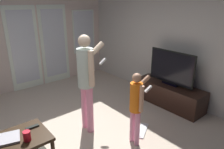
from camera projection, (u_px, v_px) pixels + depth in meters
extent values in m
cube|color=beige|center=(70.00, 145.00, 3.20)|extent=(5.22, 5.40, 0.02)
cube|color=beige|center=(7.00, 35.00, 4.67)|extent=(5.22, 0.06, 2.69)
cube|color=white|center=(24.00, 50.00, 4.96)|extent=(0.74, 0.02, 2.02)
cube|color=silver|center=(24.00, 48.00, 4.93)|extent=(0.58, 0.01, 1.72)
cube|color=white|center=(55.00, 45.00, 5.43)|extent=(0.74, 0.02, 2.02)
cube|color=silver|center=(55.00, 43.00, 5.41)|extent=(0.58, 0.01, 1.72)
cube|color=white|center=(84.00, 31.00, 5.89)|extent=(0.69, 0.02, 1.18)
cube|color=silver|center=(84.00, 31.00, 5.88)|extent=(0.63, 0.01, 1.12)
cube|color=beige|center=(176.00, 38.00, 4.31)|extent=(0.06, 5.40, 2.69)
cube|color=black|center=(6.00, 144.00, 2.49)|extent=(1.00, 0.59, 0.04)
cylinder|color=black|center=(38.00, 136.00, 3.04)|extent=(0.05, 0.05, 0.45)
cube|color=black|center=(169.00, 94.00, 4.36)|extent=(0.49, 1.47, 0.45)
cube|color=black|center=(202.00, 106.00, 3.83)|extent=(0.42, 0.02, 0.25)
cube|color=black|center=(170.00, 84.00, 4.28)|extent=(0.08, 0.35, 0.04)
cube|color=black|center=(171.00, 67.00, 4.16)|extent=(0.04, 1.00, 0.66)
cube|color=black|center=(171.00, 68.00, 4.15)|extent=(0.00, 0.95, 0.61)
cylinder|color=pink|center=(90.00, 110.00, 3.39)|extent=(0.11, 0.11, 0.79)
cylinder|color=pink|center=(85.00, 106.00, 3.52)|extent=(0.11, 0.11, 0.79)
cylinder|color=silver|center=(85.00, 68.00, 3.22)|extent=(0.26, 0.26, 0.62)
sphere|color=beige|center=(84.00, 41.00, 3.08)|extent=(0.19, 0.19, 0.19)
cylinder|color=beige|center=(91.00, 69.00, 3.08)|extent=(0.09, 0.09, 0.55)
cylinder|color=beige|center=(91.00, 54.00, 3.43)|extent=(0.50, 0.11, 0.39)
cube|color=white|center=(103.00, 61.00, 3.61)|extent=(0.13, 0.05, 0.11)
cylinder|color=pink|center=(137.00, 129.00, 3.10)|extent=(0.08, 0.08, 0.56)
cylinder|color=pink|center=(132.00, 125.00, 3.20)|extent=(0.08, 0.08, 0.56)
cylinder|color=orange|center=(136.00, 97.00, 2.98)|extent=(0.18, 0.18, 0.44)
sphere|color=tan|center=(137.00, 78.00, 2.88)|extent=(0.13, 0.13, 0.13)
cylinder|color=tan|center=(141.00, 99.00, 2.88)|extent=(0.06, 0.06, 0.39)
cylinder|color=tan|center=(140.00, 85.00, 3.12)|extent=(0.37, 0.12, 0.26)
cube|color=white|center=(148.00, 89.00, 3.24)|extent=(0.14, 0.06, 0.10)
cube|color=white|center=(142.00, 130.00, 3.53)|extent=(0.45, 0.33, 0.02)
cube|color=silver|center=(142.00, 130.00, 3.52)|extent=(0.39, 0.28, 0.00)
cube|color=#B2B1B8|center=(6.00, 139.00, 2.52)|extent=(0.38, 0.34, 0.03)
cylinder|color=red|center=(27.00, 136.00, 2.50)|extent=(0.09, 0.09, 0.13)
cube|color=black|center=(32.00, 127.00, 2.77)|extent=(0.17, 0.05, 0.02)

